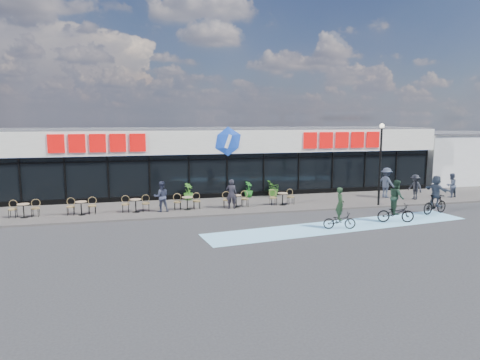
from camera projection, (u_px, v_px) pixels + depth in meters
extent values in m
plane|color=#28282B|center=(255.00, 224.00, 21.61)|extent=(120.00, 120.00, 0.00)
cube|color=#4E4945|center=(236.00, 205.00, 25.93)|extent=(44.00, 5.00, 0.10)
cube|color=#7FC7F1|center=(341.00, 226.00, 21.08)|extent=(14.17, 4.13, 0.01)
cube|color=black|center=(219.00, 171.00, 31.02)|extent=(30.00, 6.00, 3.00)
cube|color=white|center=(219.00, 140.00, 30.55)|extent=(30.60, 6.30, 1.50)
cube|color=#47474C|center=(219.00, 129.00, 30.58)|extent=(30.60, 6.30, 0.10)
cube|color=#0D2C99|center=(227.00, 153.00, 27.87)|extent=(30.60, 0.08, 0.18)
cube|color=black|center=(227.00, 159.00, 27.94)|extent=(30.00, 0.06, 0.08)
cube|color=black|center=(227.00, 196.00, 28.30)|extent=(30.00, 0.10, 0.40)
cube|color=red|center=(98.00, 143.00, 25.68)|extent=(5.63, 0.18, 1.10)
cube|color=red|center=(342.00, 140.00, 29.35)|extent=(5.63, 0.18, 1.10)
ellipsoid|color=blue|center=(228.00, 141.00, 27.51)|extent=(1.90, 0.24, 1.90)
cylinder|color=black|center=(20.00, 183.00, 25.24)|extent=(0.10, 0.10, 3.00)
cylinder|color=black|center=(65.00, 181.00, 25.81)|extent=(0.10, 0.10, 3.00)
cylinder|color=black|center=(108.00, 180.00, 26.38)|extent=(0.10, 0.10, 3.00)
cylinder|color=black|center=(150.00, 179.00, 26.96)|extent=(0.10, 0.10, 3.00)
cylinder|color=black|center=(189.00, 177.00, 27.53)|extent=(0.10, 0.10, 3.00)
cylinder|color=black|center=(227.00, 176.00, 28.10)|extent=(0.10, 0.10, 3.00)
cylinder|color=black|center=(264.00, 175.00, 28.67)|extent=(0.10, 0.10, 3.00)
cylinder|color=black|center=(299.00, 174.00, 29.25)|extent=(0.10, 0.10, 3.00)
cylinder|color=black|center=(332.00, 173.00, 29.82)|extent=(0.10, 0.10, 3.00)
cylinder|color=black|center=(365.00, 172.00, 30.39)|extent=(0.10, 0.10, 3.00)
cylinder|color=black|center=(396.00, 171.00, 30.97)|extent=(0.10, 0.10, 3.00)
cylinder|color=black|center=(426.00, 170.00, 31.54)|extent=(0.10, 0.10, 3.00)
cube|color=white|center=(452.00, 157.00, 36.61)|extent=(9.00, 7.00, 4.00)
cube|color=#47474C|center=(454.00, 133.00, 36.31)|extent=(9.20, 7.20, 0.12)
cylinder|color=black|center=(380.00, 167.00, 25.38)|extent=(0.12, 0.12, 4.63)
sphere|color=#FFF2CC|center=(382.00, 126.00, 25.03)|extent=(0.28, 0.28, 0.28)
cylinder|color=tan|center=(23.00, 204.00, 22.35)|extent=(0.60, 0.60, 0.04)
cylinder|color=black|center=(24.00, 211.00, 22.40)|extent=(0.06, 0.06, 0.70)
cylinder|color=black|center=(24.00, 217.00, 22.46)|extent=(0.40, 0.40, 0.02)
cylinder|color=tan|center=(81.00, 202.00, 23.01)|extent=(0.60, 0.60, 0.04)
cylinder|color=black|center=(81.00, 208.00, 23.06)|extent=(0.06, 0.06, 0.70)
cylinder|color=black|center=(82.00, 215.00, 23.11)|extent=(0.40, 0.40, 0.02)
cylinder|color=tan|center=(136.00, 199.00, 23.67)|extent=(0.60, 0.60, 0.04)
cylinder|color=black|center=(136.00, 206.00, 23.72)|extent=(0.06, 0.06, 0.70)
cylinder|color=black|center=(136.00, 212.00, 23.77)|extent=(0.40, 0.40, 0.02)
cylinder|color=tan|center=(187.00, 197.00, 24.32)|extent=(0.60, 0.60, 0.04)
cylinder|color=black|center=(187.00, 203.00, 24.37)|extent=(0.06, 0.06, 0.70)
cylinder|color=black|center=(187.00, 209.00, 24.42)|extent=(0.40, 0.40, 0.02)
cylinder|color=tan|center=(236.00, 195.00, 24.98)|extent=(0.60, 0.60, 0.04)
cylinder|color=black|center=(236.00, 201.00, 25.03)|extent=(0.06, 0.06, 0.70)
cylinder|color=black|center=(236.00, 207.00, 25.08)|extent=(0.40, 0.40, 0.02)
cylinder|color=tan|center=(283.00, 193.00, 25.63)|extent=(0.60, 0.60, 0.04)
cylinder|color=black|center=(283.00, 199.00, 25.68)|extent=(0.06, 0.06, 0.70)
cylinder|color=black|center=(282.00, 205.00, 25.73)|extent=(0.40, 0.40, 0.02)
imported|color=#2F671D|center=(188.00, 192.00, 27.26)|extent=(0.85, 0.85, 1.08)
imported|color=#336C1F|center=(274.00, 188.00, 28.49)|extent=(1.10, 1.18, 1.08)
imported|color=#195A1A|center=(248.00, 189.00, 28.25)|extent=(0.82, 0.82, 1.04)
imported|color=black|center=(231.00, 194.00, 24.57)|extent=(0.72, 0.57, 1.72)
imported|color=#2D3247|center=(161.00, 196.00, 23.83)|extent=(0.89, 0.73, 1.71)
imported|color=black|center=(415.00, 187.00, 27.45)|extent=(0.82, 1.15, 1.61)
imported|color=#2C3444|center=(386.00, 183.00, 28.04)|extent=(1.14, 1.45, 1.98)
imported|color=#343E51|center=(451.00, 185.00, 28.16)|extent=(0.88, 0.74, 1.60)
imported|color=black|center=(396.00, 213.00, 21.82)|extent=(1.95, 1.13, 0.97)
imported|color=#1B3124|center=(397.00, 197.00, 21.70)|extent=(0.87, 1.00, 1.75)
imported|color=black|center=(435.00, 204.00, 23.72)|extent=(1.91, 0.97, 1.10)
imported|color=#2C3545|center=(436.00, 191.00, 23.61)|extent=(0.89, 1.66, 1.71)
imported|color=black|center=(339.00, 221.00, 20.50)|extent=(1.64, 0.87, 0.82)
imported|color=#1A301B|center=(340.00, 204.00, 20.38)|extent=(0.49, 0.64, 1.57)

